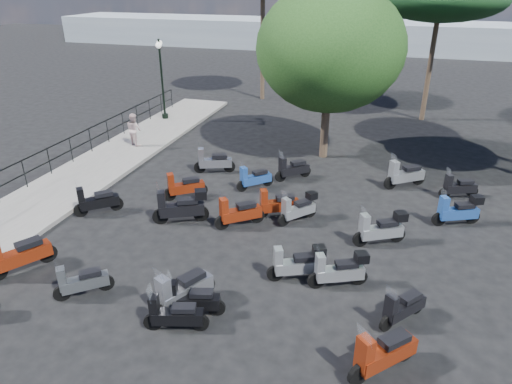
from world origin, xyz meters
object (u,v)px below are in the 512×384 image
(pedestrian_far, at_px, (134,129))
(scooter_3, at_px, (181,207))
(lamp_post_2, at_px, (162,74))
(scooter_9, at_px, (183,291))
(scooter_15, at_px, (238,213))
(broadleaf_tree, at_px, (330,49))
(scooter_26, at_px, (383,354))
(scooter_14, at_px, (192,301))
(scooter_20, at_px, (402,308))
(scooter_16, at_px, (298,209))
(scooter_8, at_px, (82,282))
(scooter_27, at_px, (381,229))
(scooter_21, at_px, (297,264))
(scooter_11, at_px, (254,179))
(scooter_29, at_px, (458,187))
(scooter_17, at_px, (292,169))
(scooter_23, at_px, (404,175))
(scooter_28, at_px, (458,211))
(scooter_10, at_px, (184,187))
(scooter_4, at_px, (97,201))
(scooter_5, at_px, (213,162))
(scooter_31, at_px, (174,315))
(scooter_2, at_px, (19,255))
(scooter_30, at_px, (339,271))

(pedestrian_far, relative_size, scooter_3, 0.88)
(lamp_post_2, height_order, scooter_9, lamp_post_2)
(scooter_15, bearing_deg, broadleaf_tree, -51.63)
(broadleaf_tree, bearing_deg, scooter_26, -75.35)
(scooter_3, bearing_deg, scooter_14, -177.54)
(pedestrian_far, relative_size, scooter_20, 1.24)
(scooter_14, height_order, scooter_26, scooter_26)
(scooter_9, height_order, scooter_20, scooter_9)
(pedestrian_far, height_order, scooter_16, pedestrian_far)
(scooter_15, bearing_deg, scooter_8, 110.77)
(scooter_27, bearing_deg, scooter_16, 46.82)
(scooter_20, bearing_deg, lamp_post_2, -6.91)
(scooter_8, bearing_deg, scooter_21, -106.11)
(scooter_14, height_order, broadleaf_tree, broadleaf_tree)
(scooter_11, distance_m, scooter_26, 9.41)
(scooter_3, relative_size, scooter_14, 1.17)
(lamp_post_2, height_order, scooter_29, lamp_post_2)
(scooter_9, bearing_deg, broadleaf_tree, -70.58)
(scooter_17, xyz_separation_m, scooter_23, (4.29, 0.53, 0.06))
(scooter_15, height_order, scooter_28, scooter_15)
(scooter_26, distance_m, broadleaf_tree, 13.24)
(scooter_17, distance_m, scooter_26, 9.99)
(scooter_29, bearing_deg, scooter_10, 83.66)
(scooter_28, xyz_separation_m, broadleaf_tree, (-5.22, 5.01, 4.24))
(scooter_8, xyz_separation_m, scooter_28, (9.47, 6.75, 0.08))
(pedestrian_far, height_order, scooter_4, pedestrian_far)
(scooter_5, relative_size, scooter_16, 1.29)
(scooter_3, bearing_deg, scooter_31, 177.57)
(scooter_2, bearing_deg, scooter_16, -112.12)
(scooter_21, distance_m, scooter_30, 1.11)
(scooter_10, relative_size, scooter_14, 0.94)
(scooter_9, bearing_deg, scooter_5, -46.00)
(scooter_2, xyz_separation_m, scooter_10, (2.35, 5.54, -0.06))
(scooter_30, bearing_deg, scooter_27, -45.08)
(lamp_post_2, xyz_separation_m, scooter_3, (6.00, -10.56, -2.04))
(scooter_20, bearing_deg, scooter_30, 7.98)
(scooter_5, relative_size, scooter_29, 1.15)
(broadleaf_tree, bearing_deg, scooter_14, -96.22)
(scooter_15, xyz_separation_m, scooter_20, (5.15, -3.24, -0.06))
(lamp_post_2, bearing_deg, scooter_21, -75.18)
(scooter_14, height_order, scooter_28, scooter_28)
(scooter_3, xyz_separation_m, scooter_5, (-0.56, 4.28, -0.09))
(scooter_8, bearing_deg, scooter_20, -120.65)
(scooter_4, xyz_separation_m, scooter_27, (9.41, 0.77, 0.05))
(scooter_30, bearing_deg, scooter_20, -145.76)
(scooter_8, bearing_deg, scooter_15, -70.39)
(scooter_17, bearing_deg, scooter_16, 152.93)
(scooter_15, height_order, scooter_26, scooter_26)
(scooter_3, xyz_separation_m, scooter_27, (6.37, 0.50, -0.05))
(scooter_15, distance_m, scooter_30, 4.21)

